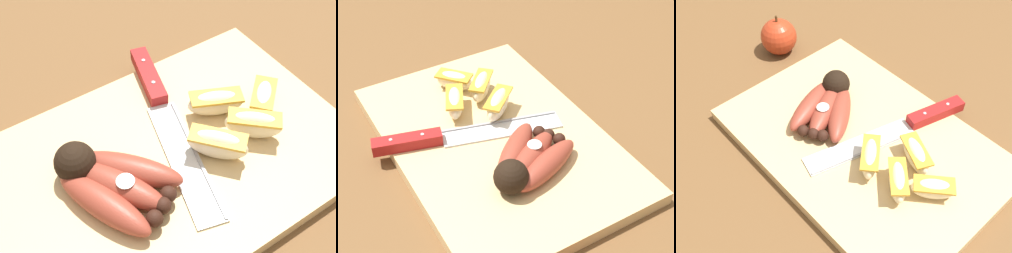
{
  "view_description": "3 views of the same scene",
  "coord_description": "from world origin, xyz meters",
  "views": [
    {
      "loc": [
        0.17,
        0.27,
        0.45
      ],
      "look_at": [
        -0.02,
        -0.02,
        0.04
      ],
      "focal_mm": 48.8,
      "sensor_mm": 36.0,
      "label": 1
    },
    {
      "loc": [
        0.5,
        -0.28,
        0.53
      ],
      "look_at": [
        0.01,
        0.0,
        0.05
      ],
      "focal_mm": 55.78,
      "sensor_mm": 36.0,
      "label": 2
    },
    {
      "loc": [
        -0.3,
        0.3,
        0.52
      ],
      "look_at": [
        0.01,
        0.02,
        0.05
      ],
      "focal_mm": 44.65,
      "sensor_mm": 36.0,
      "label": 3
    }
  ],
  "objects": [
    {
      "name": "apple_wedge_near",
      "position": [
        -0.09,
        -0.03,
        0.04
      ],
      "size": [
        0.07,
        0.05,
        0.03
      ],
      "color": "beige",
      "rests_on": "cutting_board"
    },
    {
      "name": "ground_plane",
      "position": [
        0.0,
        0.0,
        0.0
      ],
      "size": [
        6.0,
        6.0,
        0.0
      ],
      "primitive_type": "plane",
      "color": "brown"
    },
    {
      "name": "apple_wedge_far",
      "position": [
        -0.15,
        0.0,
        0.04
      ],
      "size": [
        0.06,
        0.06,
        0.03
      ],
      "color": "beige",
      "rests_on": "cutting_board"
    },
    {
      "name": "banana_bunch",
      "position": [
        0.07,
        0.0,
        0.04
      ],
      "size": [
        0.13,
        0.14,
        0.05
      ],
      "color": "black",
      "rests_on": "cutting_board"
    },
    {
      "name": "cutting_board",
      "position": [
        -0.01,
        -0.0,
        0.01
      ],
      "size": [
        0.43,
        0.29,
        0.02
      ],
      "primitive_type": "cube",
      "color": "tan",
      "rests_on": "ground_plane"
    },
    {
      "name": "chefs_knife",
      "position": [
        -0.04,
        -0.07,
        0.03
      ],
      "size": [
        0.1,
        0.28,
        0.02
      ],
      "color": "silver",
      "rests_on": "cutting_board"
    },
    {
      "name": "apple_wedge_extra",
      "position": [
        -0.05,
        0.03,
        0.04
      ],
      "size": [
        0.07,
        0.07,
        0.04
      ],
      "color": "beige",
      "rests_on": "cutting_board"
    },
    {
      "name": "apple_wedge_middle",
      "position": [
        -0.11,
        0.03,
        0.04
      ],
      "size": [
        0.07,
        0.06,
        0.04
      ],
      "color": "beige",
      "rests_on": "cutting_board"
    }
  ]
}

